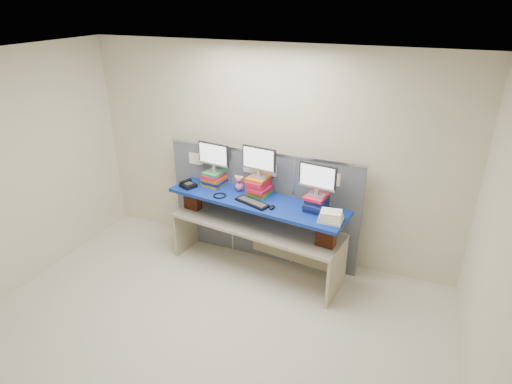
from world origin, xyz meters
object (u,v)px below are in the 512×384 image
at_px(blue_board, 256,201).
at_px(monitor_center, 259,160).
at_px(desk, 256,233).
at_px(monitor_left, 214,156).
at_px(monitor_right, 318,178).
at_px(desk_phone, 188,185).
at_px(keyboard, 252,202).

height_order(blue_board, monitor_center, monitor_center).
height_order(desk, monitor_left, monitor_left).
distance_m(monitor_left, monitor_right, 1.43).
bearing_deg(monitor_left, desk_phone, -139.25).
bearing_deg(blue_board, monitor_right, 9.14).
bearing_deg(monitor_right, keyboard, -161.66).
height_order(blue_board, monitor_right, monitor_right).
height_order(monitor_center, monitor_right, monitor_center).
relative_size(blue_board, monitor_right, 5.16).
relative_size(desk, desk_phone, 9.70).
xyz_separation_m(desk, monitor_right, (0.74, 0.02, 0.87)).
distance_m(desk, desk_phone, 1.09).
distance_m(desk, blue_board, 0.45).
height_order(monitor_right, keyboard, monitor_right).
distance_m(keyboard, desk_phone, 0.97).
relative_size(keyboard, desk_phone, 2.00).
relative_size(desk, keyboard, 4.85).
height_order(blue_board, desk_phone, desk_phone).
relative_size(monitor_left, monitor_center, 1.00).
height_order(desk, monitor_center, monitor_center).
bearing_deg(monitor_center, keyboard, -80.09).
relative_size(monitor_left, keyboard, 0.94).
relative_size(monitor_left, monitor_right, 1.00).
bearing_deg(monitor_right, monitor_center, -180.00).
relative_size(blue_board, monitor_left, 5.16).
height_order(monitor_left, monitor_right, monitor_left).
xyz_separation_m(monitor_center, keyboard, (0.01, -0.24, -0.46)).
bearing_deg(desk_phone, blue_board, 22.51).
bearing_deg(keyboard, monitor_center, 112.56).
bearing_deg(desk, monitor_center, 102.48).
bearing_deg(keyboard, desk_phone, -167.85).
distance_m(monitor_left, keyboard, 0.84).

